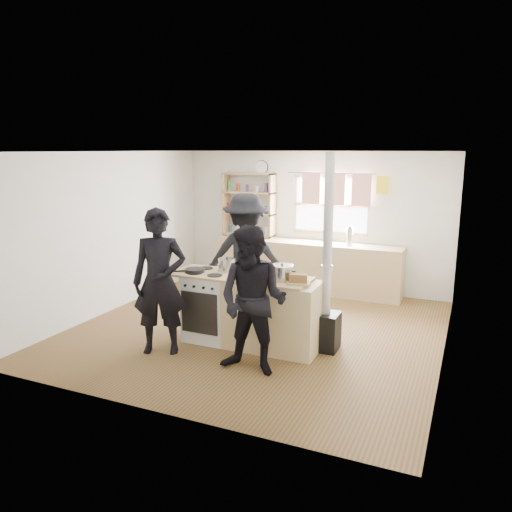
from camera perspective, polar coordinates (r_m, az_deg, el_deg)
name	(u,v)px	position (r m, az deg, el deg)	size (l,w,h in m)	color
ground	(257,330)	(7.23, 0.17, -8.43)	(5.00, 5.00, 0.01)	brown
back_counter	(306,266)	(9.09, 5.78, -1.18)	(3.40, 0.55, 0.90)	tan
shelving_unit	(249,204)	(9.45, -0.83, 5.93)	(1.00, 0.28, 1.20)	tan
thermos	(350,236)	(8.77, 10.64, 2.23)	(0.10, 0.10, 0.31)	silver
cooking_island	(251,311)	(6.54, -0.59, -6.29)	(1.97, 0.64, 0.93)	silver
skillet_greens	(195,270)	(6.67, -7.02, -1.62)	(0.37, 0.37, 0.05)	black
roast_tray	(253,273)	(6.45, -0.31, -1.90)	(0.31, 0.30, 0.07)	silver
stockpot_stove	(227,265)	(6.70, -3.35, -1.00)	(0.23, 0.23, 0.19)	#B5B5B7
stockpot_counter	(282,273)	(6.22, 2.99, -1.91)	(0.29, 0.29, 0.22)	#B5B5B7
bread_board	(298,280)	(6.08, 4.84, -2.70)	(0.32, 0.27, 0.12)	tan
flue_heater	(326,301)	(6.40, 7.99, -5.07)	(0.35, 0.35, 2.50)	black
person_near_left	(160,282)	(6.32, -10.95, -2.90)	(0.67, 0.44, 1.84)	black
person_near_right	(253,301)	(5.64, -0.36, -5.16)	(0.83, 0.65, 1.71)	black
person_far	(246,256)	(7.56, -1.14, 0.01)	(1.22, 0.70, 1.89)	black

